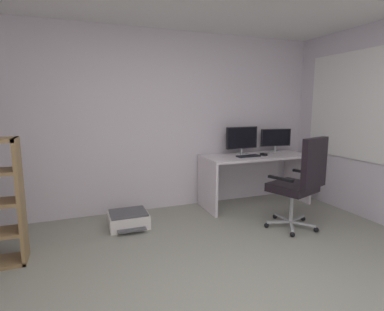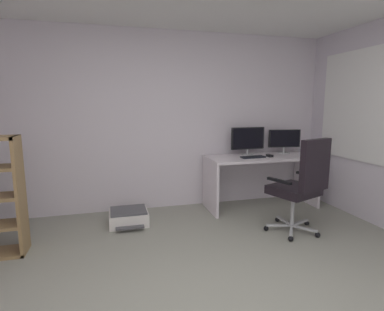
{
  "view_description": "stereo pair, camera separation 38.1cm",
  "coord_description": "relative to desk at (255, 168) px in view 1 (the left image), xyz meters",
  "views": [
    {
      "loc": [
        -0.99,
        -1.53,
        1.48
      ],
      "look_at": [
        0.35,
        1.98,
        0.86
      ],
      "focal_mm": 28.51,
      "sensor_mm": 36.0,
      "label": 1
    },
    {
      "loc": [
        -0.63,
        -1.65,
        1.48
      ],
      "look_at": [
        0.35,
        1.98,
        0.86
      ],
      "focal_mm": 28.51,
      "sensor_mm": 36.0,
      "label": 2
    }
  ],
  "objects": [
    {
      "name": "monitor_main",
      "position": [
        -0.15,
        0.16,
        0.43
      ],
      "size": [
        0.52,
        0.18,
        0.41
      ],
      "color": "#B2B5B7",
      "rests_on": "desk"
    },
    {
      "name": "window_frame",
      "position": [
        1.04,
        -0.78,
        0.91
      ],
      "size": [
        0.02,
        1.65,
        1.43
      ],
      "primitive_type": "cube",
      "color": "white"
    },
    {
      "name": "window_pane",
      "position": [
        1.05,
        -0.78,
        0.91
      ],
      "size": [
        0.01,
        1.57,
        1.35
      ],
      "primitive_type": "cube",
      "color": "white"
    },
    {
      "name": "office_chair",
      "position": [
        -0.02,
        -1.01,
        0.06
      ],
      "size": [
        0.65,
        0.68,
        1.13
      ],
      "color": "#B7BABC",
      "rests_on": "ground"
    },
    {
      "name": "monitor_secondary",
      "position": [
        0.46,
        0.16,
        0.4
      ],
      "size": [
        0.49,
        0.18,
        0.36
      ],
      "color": "#B2B5B7",
      "rests_on": "desk"
    },
    {
      "name": "keyboard",
      "position": [
        -0.18,
        -0.09,
        0.2
      ],
      "size": [
        0.35,
        0.15,
        0.02
      ],
      "primitive_type": "cube",
      "rotation": [
        0.0,
        0.0,
        0.06
      ],
      "color": "black",
      "rests_on": "desk"
    },
    {
      "name": "printer",
      "position": [
        -1.92,
        -0.19,
        -0.47
      ],
      "size": [
        0.48,
        0.49,
        0.19
      ],
      "color": "white",
      "rests_on": "ground"
    },
    {
      "name": "computer_mouse",
      "position": [
        0.08,
        -0.09,
        0.21
      ],
      "size": [
        0.07,
        0.1,
        0.03
      ],
      "primitive_type": "cube",
      "rotation": [
        0.0,
        0.0,
        0.09
      ],
      "color": "black",
      "rests_on": "desk"
    },
    {
      "name": "wall_back",
      "position": [
        -1.47,
        0.4,
        0.69
      ],
      "size": [
        5.05,
        0.1,
        2.5
      ],
      "primitive_type": "cube",
      "color": "silver",
      "rests_on": "ground"
    },
    {
      "name": "desk",
      "position": [
        0.0,
        0.0,
        0.0
      ],
      "size": [
        1.59,
        0.65,
        0.76
      ],
      "color": "white",
      "rests_on": "ground"
    }
  ]
}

